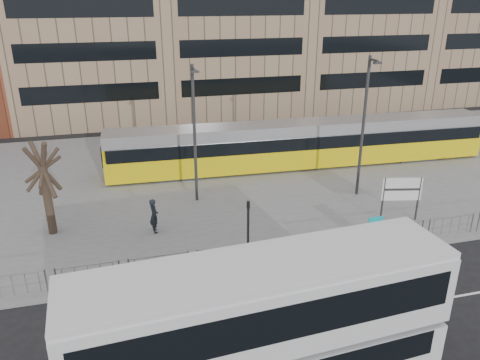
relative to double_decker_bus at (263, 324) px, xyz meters
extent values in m
plane|color=black|center=(4.15, 6.60, -2.52)|extent=(120.00, 120.00, 0.00)
cube|color=slate|center=(4.15, 18.60, -2.45)|extent=(64.00, 24.00, 0.15)
cube|color=gray|center=(4.15, 6.65, -2.45)|extent=(64.00, 0.25, 0.17)
cube|color=#8E765B|center=(-5.85, 40.60, 8.48)|extent=(14.00, 16.00, 22.00)
cube|color=#8E765B|center=(22.15, 40.60, 7.98)|extent=(14.00, 16.00, 21.00)
cylinder|color=gray|center=(6.15, 7.10, -1.32)|extent=(32.00, 0.05, 0.05)
cylinder|color=gray|center=(6.15, 7.10, -1.82)|extent=(32.00, 0.04, 0.04)
cube|color=white|center=(5.15, 2.60, -2.52)|extent=(62.00, 0.12, 0.01)
cube|color=silver|center=(0.00, 0.00, 0.82)|extent=(11.81, 3.44, 2.23)
cube|color=silver|center=(0.00, 0.00, 1.98)|extent=(11.80, 3.33, 0.32)
cube|color=black|center=(0.53, 0.03, -0.98)|extent=(9.69, 3.35, 0.90)
cube|color=black|center=(0.00, 0.00, 1.03)|extent=(11.17, 3.44, 1.17)
cylinder|color=black|center=(3.30, 1.57, -1.99)|extent=(1.08, 0.39, 1.06)
cube|color=yellow|center=(8.96, 19.11, -1.43)|extent=(27.81, 3.69, 1.58)
cube|color=black|center=(8.96, 19.11, -0.34)|extent=(27.42, 3.71, 0.89)
cube|color=#B9BABF|center=(8.96, 19.11, 0.50)|extent=(27.80, 3.48, 0.79)
cube|color=yellow|center=(22.22, 18.60, -0.79)|extent=(1.27, 2.27, 2.58)
cube|color=yellow|center=(-4.31, 19.62, -0.79)|extent=(1.27, 2.27, 2.58)
cylinder|color=#2D2D30|center=(8.96, 19.11, -0.69)|extent=(2.45, 2.45, 2.97)
cube|color=#2D2D30|center=(17.86, 18.77, -2.12)|extent=(3.06, 2.61, 0.50)
cube|color=#2D2D30|center=(0.05, 19.45, -2.12)|extent=(3.06, 2.61, 0.50)
cylinder|color=#2D2D30|center=(9.90, 9.59, -1.12)|extent=(0.11, 0.11, 2.51)
cylinder|color=#2D2D30|center=(11.81, 9.16, -1.12)|extent=(0.11, 0.11, 2.51)
cube|color=white|center=(10.86, 9.37, -0.52)|extent=(2.15, 0.56, 1.31)
cylinder|color=#2D2D30|center=(8.17, 7.32, -1.97)|extent=(0.06, 0.06, 0.79)
cube|color=#0DBBC2|center=(8.17, 7.32, -1.48)|extent=(0.80, 0.09, 1.19)
cube|color=white|center=(8.17, 7.29, -1.48)|extent=(0.50, 0.03, 0.50)
imported|color=black|center=(-2.37, 11.40, -1.43)|extent=(0.56, 0.75, 1.89)
cylinder|color=#2D2D30|center=(1.59, 7.32, -0.87)|extent=(0.12, 0.12, 3.00)
imported|color=#2D2D30|center=(1.59, 7.32, 0.23)|extent=(0.21, 0.24, 1.00)
cylinder|color=#2D2D30|center=(0.48, 14.93, 1.71)|extent=(0.18, 0.18, 8.16)
cylinder|color=#2D2D30|center=(0.48, 14.53, 5.59)|extent=(0.14, 0.90, 0.14)
cube|color=#2D2D30|center=(0.48, 14.08, 5.49)|extent=(0.45, 0.20, 0.12)
cylinder|color=#2D2D30|center=(10.36, 13.25, 1.88)|extent=(0.18, 0.18, 8.50)
cylinder|color=#2D2D30|center=(10.36, 12.85, 5.93)|extent=(0.14, 0.90, 0.14)
cube|color=#2D2D30|center=(10.36, 12.40, 5.83)|extent=(0.45, 0.20, 0.12)
cylinder|color=#30211A|center=(-7.59, 12.67, -0.49)|extent=(0.44, 0.44, 3.76)
camera|label=1|loc=(-3.62, -11.02, 9.36)|focal=35.00mm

